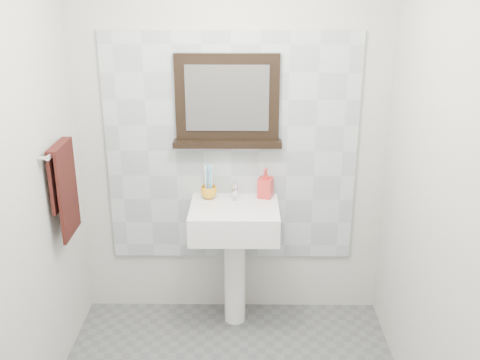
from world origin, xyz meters
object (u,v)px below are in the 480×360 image
Objects in this scene: pedestal_sink at (234,232)px; framed_mirror at (227,103)px; hand_towel at (64,183)px; soap_dispenser at (266,183)px; toothbrush_cup at (209,192)px.

framed_mirror is at bearing 103.60° from pedestal_sink.
soap_dispenser is at bearing 18.30° from hand_towel.
framed_mirror is (0.12, 0.06, 0.57)m from toothbrush_cup.
hand_towel reaches higher than soap_dispenser.
hand_towel reaches higher than toothbrush_cup.
hand_towel reaches higher than pedestal_sink.
toothbrush_cup is at bearing -158.08° from soap_dispenser.
hand_towel is at bearing -155.03° from framed_mirror.
pedestal_sink is at bearing 14.06° from hand_towel.
pedestal_sink reaches higher than toothbrush_cup.
pedestal_sink is at bearing -36.44° from toothbrush_cup.
hand_towel is at bearing -165.94° from pedestal_sink.
toothbrush_cup is 0.58m from framed_mirror.
soap_dispenser is (0.20, 0.14, 0.28)m from pedestal_sink.
hand_towel is at bearing -142.99° from soap_dispenser.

